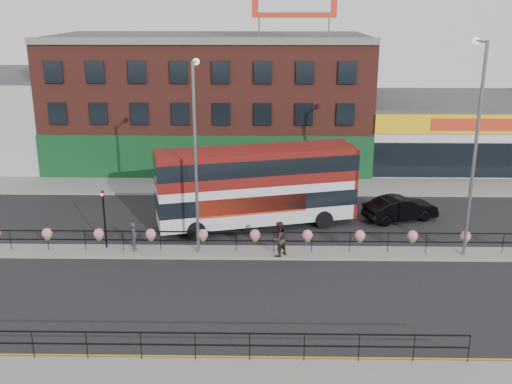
{
  "coord_description": "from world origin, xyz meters",
  "views": [
    {
      "loc": [
        0.58,
        -29.26,
        12.73
      ],
      "look_at": [
        0.0,
        3.0,
        2.5
      ],
      "focal_mm": 42.0,
      "sensor_mm": 36.0,
      "label": 1
    }
  ],
  "objects_px": {
    "car": "(400,208)",
    "pedestrian_b": "(279,239)",
    "lamp_column_east": "(475,131)",
    "lamp_column_west": "(196,142)",
    "pedestrian_a": "(134,237)",
    "double_decker_bus": "(257,179)"
  },
  "relations": [
    {
      "from": "double_decker_bus",
      "to": "car",
      "type": "distance_m",
      "value": 9.07
    },
    {
      "from": "double_decker_bus",
      "to": "car",
      "type": "xyz_separation_m",
      "value": [
        8.74,
        1.13,
        -2.15
      ]
    },
    {
      "from": "pedestrian_b",
      "to": "lamp_column_west",
      "type": "bearing_deg",
      "value": -51.41
    },
    {
      "from": "car",
      "to": "lamp_column_east",
      "type": "relative_size",
      "value": 0.44
    },
    {
      "from": "pedestrian_a",
      "to": "lamp_column_east",
      "type": "xyz_separation_m",
      "value": [
        17.32,
        0.03,
        5.71
      ]
    },
    {
      "from": "pedestrian_a",
      "to": "lamp_column_west",
      "type": "xyz_separation_m",
      "value": [
        3.4,
        0.08,
        5.1
      ]
    },
    {
      "from": "car",
      "to": "pedestrian_b",
      "type": "xyz_separation_m",
      "value": [
        -7.54,
        -5.9,
        0.34
      ]
    },
    {
      "from": "pedestrian_a",
      "to": "pedestrian_b",
      "type": "height_order",
      "value": "pedestrian_b"
    },
    {
      "from": "lamp_column_west",
      "to": "lamp_column_east",
      "type": "height_order",
      "value": "lamp_column_east"
    },
    {
      "from": "car",
      "to": "pedestrian_b",
      "type": "bearing_deg",
      "value": 108.41
    },
    {
      "from": "double_decker_bus",
      "to": "car",
      "type": "height_order",
      "value": "double_decker_bus"
    },
    {
      "from": "double_decker_bus",
      "to": "lamp_column_west",
      "type": "bearing_deg",
      "value": -126.57
    },
    {
      "from": "pedestrian_a",
      "to": "car",
      "type": "bearing_deg",
      "value": -67.9
    },
    {
      "from": "double_decker_bus",
      "to": "pedestrian_b",
      "type": "relative_size",
      "value": 6.38
    },
    {
      "from": "car",
      "to": "pedestrian_a",
      "type": "xyz_separation_m",
      "value": [
        -15.17,
        -5.31,
        0.18
      ]
    },
    {
      "from": "pedestrian_b",
      "to": "lamp_column_east",
      "type": "xyz_separation_m",
      "value": [
        9.7,
        0.63,
        5.55
      ]
    },
    {
      "from": "double_decker_bus",
      "to": "lamp_column_east",
      "type": "height_order",
      "value": "lamp_column_east"
    },
    {
      "from": "car",
      "to": "pedestrian_a",
      "type": "distance_m",
      "value": 16.07
    },
    {
      "from": "pedestrian_a",
      "to": "pedestrian_b",
      "type": "distance_m",
      "value": 7.65
    },
    {
      "from": "pedestrian_b",
      "to": "lamp_column_east",
      "type": "bearing_deg",
      "value": 141.48
    },
    {
      "from": "pedestrian_b",
      "to": "double_decker_bus",
      "type": "bearing_deg",
      "value": -118.22
    },
    {
      "from": "pedestrian_a",
      "to": "lamp_column_west",
      "type": "distance_m",
      "value": 6.13
    }
  ]
}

